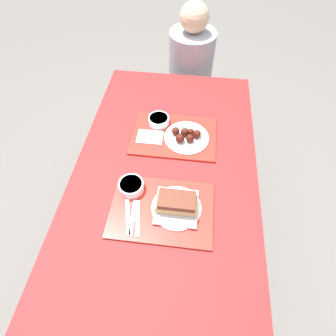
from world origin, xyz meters
name	(u,v)px	position (x,y,z in m)	size (l,w,h in m)	color
ground_plane	(165,236)	(0.00, 0.00, 0.00)	(12.00, 12.00, 0.00)	#605B56
picnic_table	(164,186)	(0.00, 0.00, 0.68)	(0.91, 1.68, 0.78)	maroon
picnic_bench_far	(181,100)	(0.00, 1.06, 0.38)	(0.86, 0.28, 0.45)	maroon
tray_near	(162,210)	(0.01, -0.19, 0.78)	(0.46, 0.32, 0.01)	red
tray_far	(174,136)	(0.02, 0.27, 0.78)	(0.46, 0.32, 0.01)	red
bowl_coleslaw_near	(131,186)	(-0.14, -0.10, 0.81)	(0.12, 0.12, 0.05)	silver
brisket_sandwich_plate	(177,204)	(0.08, -0.17, 0.82)	(0.22, 0.22, 0.09)	white
plastic_fork_near	(133,217)	(-0.11, -0.24, 0.79)	(0.03, 0.17, 0.00)	white
plastic_knife_near	(138,218)	(-0.08, -0.24, 0.79)	(0.05, 0.17, 0.00)	white
plastic_spoon_near	(128,217)	(-0.13, -0.24, 0.79)	(0.06, 0.17, 0.00)	white
condiment_packet	(162,195)	(0.01, -0.11, 0.79)	(0.04, 0.03, 0.01)	teal
bowl_coleslaw_far	(159,120)	(-0.08, 0.34, 0.81)	(0.12, 0.12, 0.05)	silver
wings_plate_far	(186,136)	(0.09, 0.25, 0.81)	(0.24, 0.24, 0.06)	white
napkin_far	(150,137)	(-0.11, 0.23, 0.79)	(0.14, 0.10, 0.01)	white
person_seated_across	(191,61)	(0.06, 1.06, 0.75)	(0.32, 0.32, 0.69)	#9E9EA3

